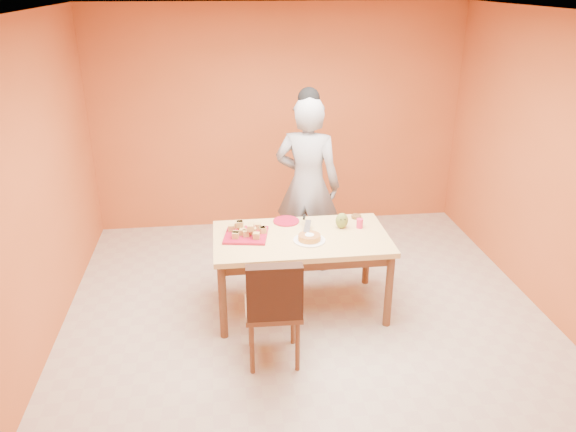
{
  "coord_description": "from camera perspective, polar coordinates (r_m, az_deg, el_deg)",
  "views": [
    {
      "loc": [
        -0.73,
        -4.2,
        2.95
      ],
      "look_at": [
        -0.17,
        0.3,
        1.01
      ],
      "focal_mm": 35.0,
      "sensor_mm": 36.0,
      "label": 1
    }
  ],
  "objects": [
    {
      "name": "floor",
      "position": [
        5.18,
        2.27,
        -11.52
      ],
      "size": [
        5.0,
        5.0,
        0.0
      ],
      "primitive_type": "plane",
      "color": "beige",
      "rests_on": "ground"
    },
    {
      "name": "ceiling",
      "position": [
        4.27,
        2.87,
        19.8
      ],
      "size": [
        5.0,
        5.0,
        0.0
      ],
      "primitive_type": "plane",
      "rotation": [
        3.14,
        0.0,
        0.0
      ],
      "color": "silver",
      "rests_on": "wall_back"
    },
    {
      "name": "wall_back",
      "position": [
        6.93,
        -0.92,
        9.81
      ],
      "size": [
        4.5,
        0.0,
        4.5
      ],
      "primitive_type": "plane",
      "rotation": [
        1.57,
        0.0,
        0.0
      ],
      "color": "#C75F2E",
      "rests_on": "floor"
    },
    {
      "name": "wall_left",
      "position": [
        4.75,
        -25.35,
        1.16
      ],
      "size": [
        0.0,
        5.0,
        5.0
      ],
      "primitive_type": "plane",
      "rotation": [
        1.57,
        0.0,
        1.57
      ],
      "color": "#C75F2E",
      "rests_on": "floor"
    },
    {
      "name": "wall_right",
      "position": [
        5.39,
        26.87,
        3.36
      ],
      "size": [
        0.0,
        5.0,
        5.0
      ],
      "primitive_type": "plane",
      "rotation": [
        1.57,
        0.0,
        -1.57
      ],
      "color": "#C75F2E",
      "rests_on": "floor"
    },
    {
      "name": "dining_table",
      "position": [
        5.18,
        1.34,
        -3.01
      ],
      "size": [
        1.6,
        0.9,
        0.76
      ],
      "color": "#E0CB75",
      "rests_on": "floor"
    },
    {
      "name": "dining_chair",
      "position": [
        4.56,
        -1.52,
        -9.19
      ],
      "size": [
        0.46,
        0.54,
        0.98
      ],
      "rotation": [
        0.0,
        0.0,
        -0.03
      ],
      "color": "brown",
      "rests_on": "floor"
    },
    {
      "name": "pastry_pile",
      "position": [
        5.12,
        -4.3,
        -1.26
      ],
      "size": [
        0.34,
        0.34,
        0.11
      ],
      "primitive_type": null,
      "color": "tan",
      "rests_on": "pastry_platter"
    },
    {
      "name": "person",
      "position": [
        5.87,
        2.0,
        3.13
      ],
      "size": [
        0.8,
        0.66,
        1.88
      ],
      "primitive_type": "imported",
      "rotation": [
        0.0,
        0.0,
        2.78
      ],
      "color": "gray",
      "rests_on": "floor"
    },
    {
      "name": "pastry_platter",
      "position": [
        5.14,
        -4.28,
        -1.95
      ],
      "size": [
        0.44,
        0.44,
        0.02
      ],
      "primitive_type": "cube",
      "rotation": [
        0.0,
        0.0,
        -0.18
      ],
      "color": "maroon",
      "rests_on": "dining_table"
    },
    {
      "name": "red_dinner_plate",
      "position": [
        5.43,
        -0.18,
        -0.52
      ],
      "size": [
        0.26,
        0.26,
        0.02
      ],
      "primitive_type": "cylinder",
      "rotation": [
        0.0,
        0.0,
        -0.01
      ],
      "color": "maroon",
      "rests_on": "dining_table"
    },
    {
      "name": "white_cake_plate",
      "position": [
        5.05,
        2.18,
        -2.49
      ],
      "size": [
        0.29,
        0.29,
        0.01
      ],
      "primitive_type": "cylinder",
      "rotation": [
        0.0,
        0.0,
        -0.01
      ],
      "color": "white",
      "rests_on": "dining_table"
    },
    {
      "name": "sponge_cake",
      "position": [
        5.03,
        2.19,
        -2.19
      ],
      "size": [
        0.2,
        0.2,
        0.05
      ],
      "primitive_type": "cylinder",
      "rotation": [
        0.0,
        0.0,
        -0.01
      ],
      "color": "#F1A53E",
      "rests_on": "white_cake_plate"
    },
    {
      "name": "cake_server",
      "position": [
        5.18,
        1.99,
        -1.04
      ],
      "size": [
        0.12,
        0.29,
        0.01
      ],
      "primitive_type": "cube",
      "rotation": [
        0.0,
        0.0,
        -0.23
      ],
      "color": "white",
      "rests_on": "sponge_cake"
    },
    {
      "name": "egg_ornament",
      "position": [
        5.3,
        5.49,
        -0.47
      ],
      "size": [
        0.12,
        0.1,
        0.15
      ],
      "primitive_type": "ellipsoid",
      "rotation": [
        0.0,
        0.0,
        -0.05
      ],
      "color": "olive",
      "rests_on": "dining_table"
    },
    {
      "name": "magenta_glass",
      "position": [
        5.33,
        7.3,
        -0.74
      ],
      "size": [
        0.07,
        0.07,
        0.09
      ],
      "primitive_type": "cylinder",
      "rotation": [
        0.0,
        0.0,
        0.1
      ],
      "color": "#DA2051",
      "rests_on": "dining_table"
    },
    {
      "name": "checker_tin",
      "position": [
        5.55,
        6.95,
        -0.06
      ],
      "size": [
        0.1,
        0.1,
        0.03
      ],
      "primitive_type": "cylinder",
      "rotation": [
        0.0,
        0.0,
        0.02
      ],
      "color": "#3C2210",
      "rests_on": "dining_table"
    }
  ]
}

